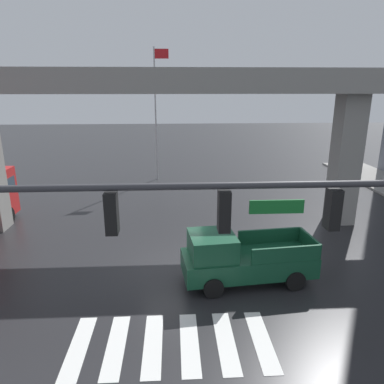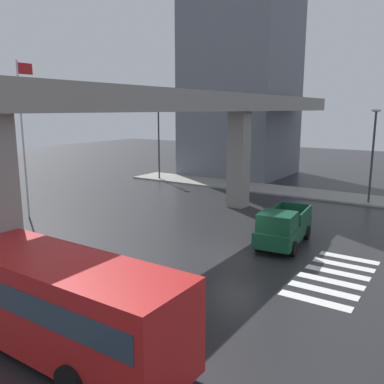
{
  "view_description": "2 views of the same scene",
  "coord_description": "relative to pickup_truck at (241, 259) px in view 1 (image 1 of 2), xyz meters",
  "views": [
    {
      "loc": [
        0.13,
        -13.85,
        7.46
      ],
      "look_at": [
        1.01,
        2.34,
        2.63
      ],
      "focal_mm": 33.56,
      "sensor_mm": 36.0,
      "label": 1
    },
    {
      "loc": [
        -17.47,
        -8.9,
        7.22
      ],
      "look_at": [
        1.24,
        3.48,
        2.66
      ],
      "focal_mm": 38.31,
      "sensor_mm": 36.0,
      "label": 2
    }
  ],
  "objects": [
    {
      "name": "elevated_overpass",
      "position": [
        -2.71,
        6.18,
        6.14
      ],
      "size": [
        52.69,
        2.51,
        8.27
      ],
      "color": "gray",
      "rests_on": "ground"
    },
    {
      "name": "ground_plane",
      "position": [
        -2.71,
        1.35,
        -0.99
      ],
      "size": [
        120.0,
        120.0,
        0.0
      ],
      "primitive_type": "plane",
      "color": "#232326"
    },
    {
      "name": "pickup_truck",
      "position": [
        0.0,
        0.0,
        0.0
      ],
      "size": [
        5.27,
        2.48,
        2.08
      ],
      "color": "#14472D",
      "rests_on": "ground"
    },
    {
      "name": "street_lamp_far_north",
      "position": [
        12.94,
        18.45,
        3.57
      ],
      "size": [
        0.44,
        0.7,
        7.24
      ],
      "color": "#38383D",
      "rests_on": "ground"
    },
    {
      "name": "crosswalk_stripes",
      "position": [
        -2.71,
        -3.46,
        -0.98
      ],
      "size": [
        6.05,
        2.8,
        0.01
      ],
      "color": "silver",
      "rests_on": "ground"
    },
    {
      "name": "traffic_signal_mast",
      "position": [
        0.76,
        -5.88,
        3.69
      ],
      "size": [
        10.89,
        0.32,
        6.2
      ],
      "color": "#38383D",
      "rests_on": "ground"
    },
    {
      "name": "flagpole",
      "position": [
        -3.79,
        16.5,
        4.94
      ],
      "size": [
        1.16,
        0.12,
        10.26
      ],
      "color": "silver",
      "rests_on": "ground"
    }
  ]
}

